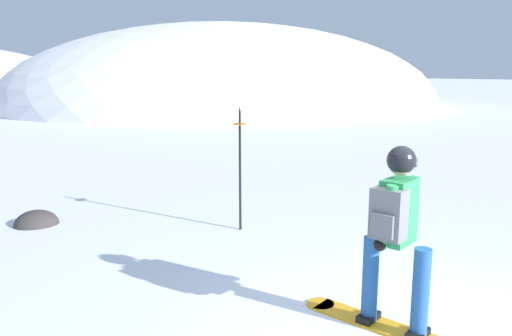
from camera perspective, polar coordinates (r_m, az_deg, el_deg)
ridge_peak_main at (r=36.46m, az=-3.54°, el=7.13°), size 30.71×27.64×11.44m
snowboarder_main at (r=4.61m, az=15.62°, el=-7.43°), size 0.91×1.71×1.71m
piste_marker_near at (r=7.37m, az=-1.83°, el=0.89°), size 0.20×0.20×1.85m
rock_small at (r=8.55m, az=-23.70°, el=-5.94°), size 0.66×0.56×0.46m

